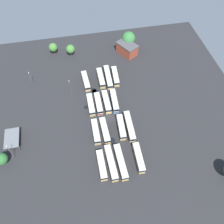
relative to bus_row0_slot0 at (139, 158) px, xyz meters
The scene contains 30 objects.
ground_plane 23.35m from the bus_row0_slot0, 17.75° to the left, with size 123.38×123.38×0.00m, color #28282B.
bus_row0_slot0 is the anchor object (origin of this frame).
bus_row0_slot2 7.11m from the bus_row0_slot0, 93.65° to the left, with size 14.18×2.87×3.58m.
bus_row0_slot3 10.72m from the bus_row0_slot0, 90.22° to the left, with size 14.19×2.93×3.58m.
bus_row0_slot4 14.35m from the bus_row0_slot0, 90.94° to the left, with size 11.51×2.60×3.58m.
bus_row1_slot0 14.57m from the bus_row0_slot0, ahead, with size 14.20×3.01×3.58m.
bus_row1_slot1 15.35m from the bus_row0_slot0, 13.09° to the left, with size 11.34×3.18×3.58m.
bus_row1_slot3 17.96m from the bus_row0_slot0, 35.74° to the left, with size 11.73×2.80×3.58m.
bus_row1_slot4 20.51m from the bus_row0_slot0, 43.78° to the left, with size 11.03×2.62×3.58m.
bus_row2_slot1 29.65m from the bus_row0_slot0, ahead, with size 12.08×3.06×3.58m.
bus_row2_slot2 30.40m from the bus_row0_slot0, 13.45° to the left, with size 11.60×2.62×3.58m.
bus_row2_slot3 31.14m from the bus_row0_slot0, 20.11° to the left, with size 11.02×2.64×3.58m.
bus_row2_slot4 32.51m from the bus_row0_slot0, 25.83° to the left, with size 11.05×2.58×3.58m.
bus_row3_slot0 44.52m from the bus_row0_slot0, ahead, with size 11.47×3.18×3.58m.
bus_row3_slot1 44.64m from the bus_row0_slot0, ahead, with size 14.19×2.92×3.58m.
bus_row3_slot2 45.31m from the bus_row0_slot0, ahead, with size 11.60×2.59×3.58m.
bus_row3_slot4 46.45m from the bus_row0_slot0, 18.05° to the left, with size 11.40×3.11×3.58m.
depot_building 63.35m from the bus_row0_slot0, ahead, with size 12.86×11.55×6.04m.
maintenance_shelter 50.55m from the bus_row0_slot0, 69.81° to the left, with size 9.32×5.72×3.49m.
lamp_post_mid_lot 44.53m from the bus_row0_slot0, 29.71° to the left, with size 0.56×0.28×9.12m.
lamp_post_far_corner 48.06m from the bus_row0_slot0, 77.94° to the left, with size 0.56×0.28×9.57m.
lamp_post_near_entrance 62.05m from the bus_row0_slot0, 39.63° to the left, with size 0.56×0.28×8.81m.
tree_west_edge 68.45m from the bus_row0_slot0, 10.20° to the right, with size 7.19×7.19×9.47m.
tree_north_edge 74.86m from the bus_row0_slot0, 22.09° to the left, with size 4.51×4.51×6.81m.
tree_east_edge 51.04m from the bus_row0_slot0, 80.74° to the left, with size 4.53×4.53×6.65m.
tree_south_edge 68.97m from the bus_row0_slot0, 16.27° to the left, with size 4.59×4.59×6.84m.
puddle_front_lane 13.49m from the bus_row0_slot0, 38.31° to the left, with size 2.76×2.76×0.01m, color black.
puddle_near_shelter 33.99m from the bus_row0_slot0, 28.81° to the left, with size 2.12×2.12×0.01m, color black.
puddle_back_corner 40.10m from the bus_row0_slot0, 15.90° to the left, with size 2.73×2.73×0.01m, color black.
puddle_between_rows 40.86m from the bus_row0_slot0, 16.82° to the left, with size 3.28×3.28×0.01m, color black.
Camera 1 is at (-62.12, 11.23, 87.32)m, focal length 39.56 mm.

